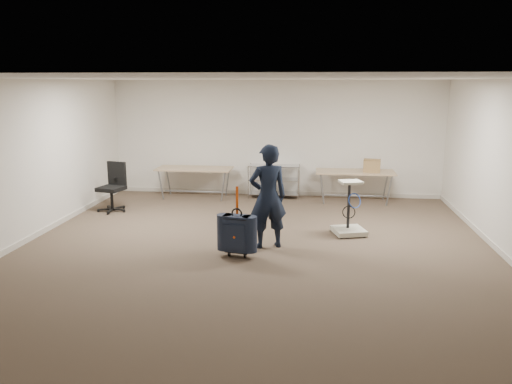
# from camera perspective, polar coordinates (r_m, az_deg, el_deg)

# --- Properties ---
(ground) EXTENTS (9.00, 9.00, 0.00)m
(ground) POSITION_cam_1_polar(r_m,az_deg,el_deg) (8.13, -0.42, -7.25)
(ground) COLOR brown
(ground) RESTS_ON ground
(room_shell) EXTENTS (8.00, 9.00, 9.00)m
(room_shell) POSITION_cam_1_polar(r_m,az_deg,el_deg) (9.42, 0.63, -4.15)
(room_shell) COLOR white
(room_shell) RESTS_ON ground
(folding_table_left) EXTENTS (1.80, 0.75, 0.73)m
(folding_table_left) POSITION_cam_1_polar(r_m,az_deg,el_deg) (12.07, -7.04, 2.51)
(folding_table_left) COLOR tan
(folding_table_left) RESTS_ON ground
(folding_table_right) EXTENTS (1.80, 0.75, 0.73)m
(folding_table_right) POSITION_cam_1_polar(r_m,az_deg,el_deg) (11.77, 11.25, 2.10)
(folding_table_right) COLOR tan
(folding_table_right) RESTS_ON ground
(wire_shelf) EXTENTS (1.22, 0.47, 0.80)m
(wire_shelf) POSITION_cam_1_polar(r_m,az_deg,el_deg) (12.06, 2.08, 1.44)
(wire_shelf) COLOR #B9BBC0
(wire_shelf) RESTS_ON ground
(person) EXTENTS (0.75, 0.62, 1.76)m
(person) POSITION_cam_1_polar(r_m,az_deg,el_deg) (8.30, 1.38, -0.52)
(person) COLOR black
(person) RESTS_ON ground
(suitcase) EXTENTS (0.46, 0.31, 1.15)m
(suitcase) POSITION_cam_1_polar(r_m,az_deg,el_deg) (7.95, -2.19, -4.76)
(suitcase) COLOR #162032
(suitcase) RESTS_ON ground
(office_chair) EXTENTS (0.64, 0.64, 1.05)m
(office_chair) POSITION_cam_1_polar(r_m,az_deg,el_deg) (11.25, -16.03, -0.48)
(office_chair) COLOR black
(office_chair) RESTS_ON ground
(equipment_cart) EXTENTS (0.68, 0.68, 1.00)m
(equipment_cart) POSITION_cam_1_polar(r_m,az_deg,el_deg) (9.31, 10.60, -3.22)
(equipment_cart) COLOR beige
(equipment_cart) RESTS_ON ground
(cardboard_box) EXTENTS (0.41, 0.33, 0.28)m
(cardboard_box) POSITION_cam_1_polar(r_m,az_deg,el_deg) (11.72, 13.11, 2.95)
(cardboard_box) COLOR #9D7D49
(cardboard_box) RESTS_ON folding_table_right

